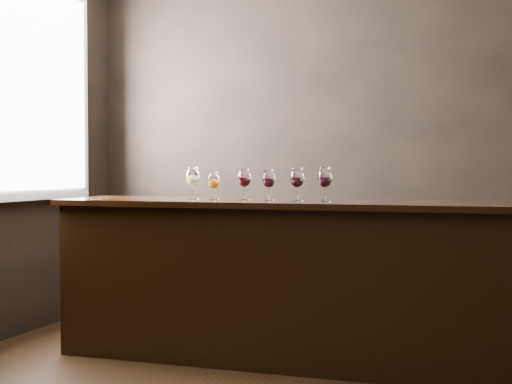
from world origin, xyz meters
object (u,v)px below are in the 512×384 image
(bar_counter, at_px, (279,284))
(glass_amber, at_px, (214,181))
(glass_red_b, at_px, (269,180))
(glass_red_c, at_px, (297,179))
(glass_white, at_px, (193,177))
(glass_red_a, at_px, (244,179))
(glass_red_d, at_px, (325,178))
(back_bar_shelf, at_px, (344,274))

(bar_counter, height_order, glass_amber, glass_amber)
(glass_red_b, relative_size, glass_red_c, 0.95)
(glass_red_b, height_order, glass_red_c, glass_red_c)
(glass_white, distance_m, glass_red_a, 0.34)
(glass_amber, relative_size, glass_red_b, 0.93)
(glass_white, xyz_separation_m, glass_red_d, (0.86, 0.01, -0.00))
(glass_amber, height_order, glass_red_c, glass_red_c)
(back_bar_shelf, height_order, glass_red_c, glass_red_c)
(back_bar_shelf, distance_m, glass_red_a, 1.24)
(glass_red_a, xyz_separation_m, glass_red_b, (0.16, -0.01, -0.00))
(back_bar_shelf, relative_size, glass_white, 10.97)
(glass_red_c, bearing_deg, glass_amber, -177.07)
(back_bar_shelf, xyz_separation_m, glass_red_d, (0.10, -0.95, 0.71))
(glass_white, distance_m, glass_red_b, 0.50)
(glass_amber, bearing_deg, glass_red_a, 16.65)
(glass_red_a, bearing_deg, glass_red_d, -2.55)
(bar_counter, xyz_separation_m, glass_red_a, (-0.24, 0.03, 0.64))
(bar_counter, xyz_separation_m, back_bar_shelf, (0.18, 0.96, -0.07))
(glass_red_b, relative_size, glass_red_d, 0.93)
(glass_red_c, bearing_deg, glass_red_b, 173.73)
(bar_counter, distance_m, glass_red_a, 0.68)
(glass_red_b, bearing_deg, back_bar_shelf, 74.82)
(glass_red_a, xyz_separation_m, glass_red_d, (0.52, -0.02, 0.01))
(glass_red_a, relative_size, glass_red_b, 1.03)
(glass_red_a, height_order, glass_red_b, glass_red_a)
(glass_white, relative_size, glass_red_d, 1.01)
(glass_red_a, bearing_deg, glass_amber, -163.35)
(glass_amber, relative_size, glass_red_c, 0.89)
(glass_red_a, relative_size, glass_red_d, 0.96)
(back_bar_shelf, relative_size, glass_amber, 12.85)
(bar_counter, bearing_deg, back_bar_shelf, 76.98)
(back_bar_shelf, bearing_deg, glass_amber, -121.44)
(bar_counter, distance_m, glass_red_c, 0.65)
(glass_red_b, distance_m, glass_red_d, 0.36)
(glass_white, xyz_separation_m, glass_red_a, (0.34, 0.03, -0.01))
(glass_red_b, bearing_deg, bar_counter, -15.75)
(bar_counter, xyz_separation_m, glass_white, (-0.58, -0.00, 0.65))
(bar_counter, height_order, glass_red_a, glass_red_a)
(bar_counter, bearing_deg, glass_white, 177.55)
(glass_red_a, distance_m, glass_red_b, 0.16)
(bar_counter, distance_m, glass_red_b, 0.64)
(glass_red_b, xyz_separation_m, glass_red_d, (0.36, -0.02, 0.01))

